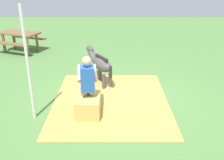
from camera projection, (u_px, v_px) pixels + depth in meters
name	position (u px, v px, depth m)	size (l,w,h in m)	color
ground_plane	(114.00, 97.00, 6.39)	(24.00, 24.00, 0.00)	#568442
hay_patch	(111.00, 101.00, 6.18)	(3.26, 2.68, 0.02)	tan
hay_bale	(88.00, 106.00, 5.55)	(0.70, 0.51, 0.42)	tan
person_seated	(87.00, 82.00, 5.50)	(0.69, 0.46, 1.30)	#D8AD8C
pony_standing	(100.00, 64.00, 6.96)	(1.20, 0.86, 0.94)	#4C4747
tent_pole_left	(28.00, 65.00, 5.07)	(0.06, 0.06, 2.34)	silver
picnic_bench	(20.00, 37.00, 9.79)	(1.76, 1.87, 0.75)	brown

